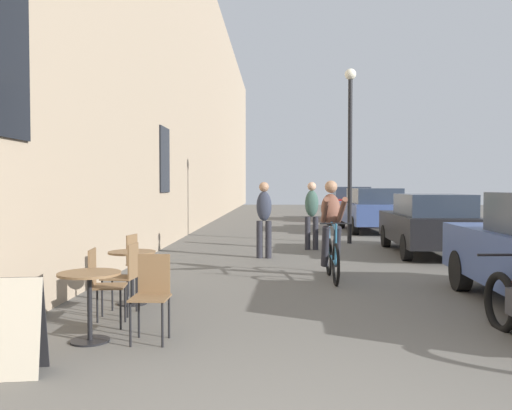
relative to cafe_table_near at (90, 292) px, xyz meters
The scene contains 15 objects.
building_facade_left 12.68m from the cafe_table_near, 96.18° to the left, with size 0.54×68.00×10.82m.
cafe_table_near is the anchor object (origin of this frame).
cafe_chair_near_toward_street 0.63m from the cafe_table_near, ahead, with size 0.38×0.38×0.89m.
cafe_chair_near_toward_wall 0.61m from the cafe_table_near, 97.09° to the left, with size 0.42×0.42×0.89m.
cafe_table_mid 1.78m from the cafe_table_near, 91.40° to the left, with size 0.64×0.64×0.72m.
cafe_chair_mid_toward_street 1.19m from the cafe_table_near, 88.44° to the left, with size 0.41×0.41×0.89m.
cafe_chair_mid_toward_wall 2.41m from the cafe_table_near, 92.81° to the left, with size 0.44×0.44×0.89m.
sandwich_board_sign 1.05m from the cafe_table_near, 109.02° to the right, with size 0.60×0.45×0.84m.
cyclist_on_bicycle 4.88m from the cafe_table_near, 53.62° to the left, with size 0.52×1.76×1.74m.
pedestrian_near 6.73m from the cafe_table_near, 75.78° to the left, with size 0.36×0.27×1.71m.
pedestrian_mid 8.61m from the cafe_table_near, 70.86° to the left, with size 0.35×0.25×1.72m.
street_lamp 10.80m from the cafe_table_near, 67.64° to the left, with size 0.32×0.32×4.90m.
parked_car_second 9.21m from the cafe_table_near, 53.03° to the left, with size 1.82×4.07×1.43m.
parked_car_third 14.67m from the cafe_table_near, 68.82° to the left, with size 1.95×4.39×1.54m.
parked_car_fourth 20.77m from the cafe_table_near, 74.98° to the left, with size 1.95×4.50×1.59m.
Camera 1 is at (-0.27, -3.02, 1.60)m, focal length 37.41 mm.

